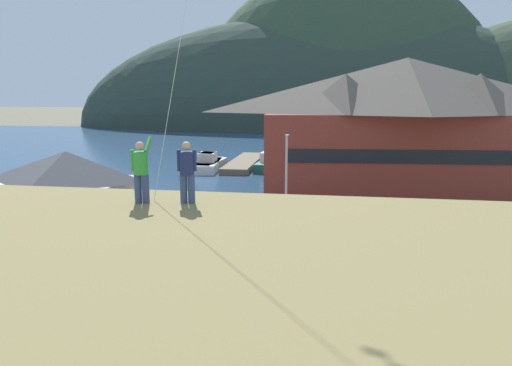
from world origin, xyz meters
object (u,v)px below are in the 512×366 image
at_px(harbor_lodge, 405,122).
at_px(parked_car_lone_by_shed, 291,231).
at_px(wharf_dock, 245,163).
at_px(moored_boat_wharfside, 208,164).
at_px(person_kite_flyer, 141,170).
at_px(moored_boat_outer_mooring, 269,164).
at_px(parked_car_front_row_red, 12,211).
at_px(parked_car_front_row_silver, 180,221).
at_px(parked_car_back_row_left, 391,230).
at_px(parked_car_back_row_right, 390,273).
at_px(person_companion, 187,170).
at_px(parking_light_pole, 286,172).
at_px(moored_boat_inner_slip, 209,164).
at_px(parked_car_mid_row_far, 491,230).
at_px(parked_car_mid_row_near, 177,258).
at_px(storage_shed_near_lot, 69,195).

bearing_deg(harbor_lodge, parked_car_lone_by_shed, -116.67).
height_order(wharf_dock, moored_boat_wharfside, moored_boat_wharfside).
relative_size(harbor_lodge, person_kite_flyer, 14.43).
xyz_separation_m(wharf_dock, moored_boat_outer_mooring, (3.46, -3.06, 0.37)).
relative_size(moored_boat_wharfside, parked_car_front_row_red, 1.91).
relative_size(wharf_dock, moored_boat_outer_mooring, 2.13).
bearing_deg(parked_car_front_row_silver, parked_car_back_row_left, 0.84).
xyz_separation_m(parked_car_back_row_right, person_companion, (-6.76, -7.53, 5.61)).
distance_m(harbor_lodge, parked_car_front_row_silver, 23.19).
bearing_deg(parking_light_pole, harbor_lodge, 52.64).
height_order(parked_car_front_row_silver, parking_light_pole, parking_light_pole).
relative_size(moored_boat_inner_slip, parked_car_back_row_right, 1.77).
relative_size(parked_car_lone_by_shed, parked_car_back_row_right, 1.00).
xyz_separation_m(wharf_dock, parked_car_front_row_red, (-10.74, -29.51, 0.71)).
xyz_separation_m(parked_car_mid_row_far, person_companion, (-13.40, -15.31, 5.61)).
relative_size(parked_car_mid_row_near, parked_car_front_row_silver, 1.00).
relative_size(wharf_dock, person_companion, 8.83).
bearing_deg(person_companion, parked_car_mid_row_near, 111.41).
height_order(moored_boat_inner_slip, parked_car_front_row_red, moored_boat_inner_slip).
bearing_deg(parked_car_front_row_silver, parked_car_back_row_right, -29.60).
height_order(parked_car_front_row_silver, parked_car_front_row_red, same).
xyz_separation_m(moored_boat_inner_slip, parked_car_mid_row_near, (6.86, -32.30, 0.34)).
distance_m(moored_boat_outer_mooring, parking_light_pole, 23.89).
height_order(parked_car_mid_row_far, parked_car_lone_by_shed, same).
bearing_deg(parked_car_lone_by_shed, parking_light_pole, 98.53).
bearing_deg(person_companion, parking_light_pole, 86.27).
height_order(parked_car_lone_by_shed, parked_car_back_row_left, same).
distance_m(harbor_lodge, parked_car_mid_row_near, 26.93).
xyz_separation_m(parked_car_back_row_right, parked_car_front_row_silver, (-11.81, 6.71, 0.00)).
bearing_deg(parked_car_front_row_silver, parked_car_mid_row_far, 3.32).
distance_m(person_kite_flyer, person_companion, 1.29).
distance_m(moored_boat_outer_mooring, parked_car_mid_row_near, 33.60).
relative_size(parked_car_back_row_right, person_kite_flyer, 2.34).
relative_size(parked_car_mid_row_near, parked_car_back_row_left, 0.99).
height_order(person_kite_flyer, person_companion, person_kite_flyer).
distance_m(parked_car_mid_row_far, parking_light_pole, 12.82).
xyz_separation_m(parked_car_mid_row_near, parking_light_pole, (4.31, 10.25, 2.58)).
distance_m(parked_car_back_row_right, person_companion, 11.57).
distance_m(moored_boat_wharfside, parked_car_mid_row_far, 34.24).
relative_size(storage_shed_near_lot, person_companion, 4.45).
bearing_deg(parked_car_back_row_right, parked_car_front_row_silver, 150.40).
relative_size(wharf_dock, moored_boat_wharfside, 1.86).
xyz_separation_m(parked_car_back_row_left, parking_light_pole, (-6.48, 3.78, 2.58)).
height_order(parked_car_back_row_left, parked_car_front_row_silver, same).
xyz_separation_m(parked_car_front_row_silver, person_kite_flyer, (3.77, -14.43, 5.63)).
bearing_deg(parked_car_back_row_right, harbor_lodge, 80.54).
bearing_deg(harbor_lodge, parked_car_back_row_left, -100.27).
bearing_deg(parked_car_back_row_left, parking_light_pole, 149.75).
relative_size(parked_car_front_row_silver, person_companion, 2.50).
bearing_deg(parked_car_front_row_red, parked_car_lone_by_shed, -5.46).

